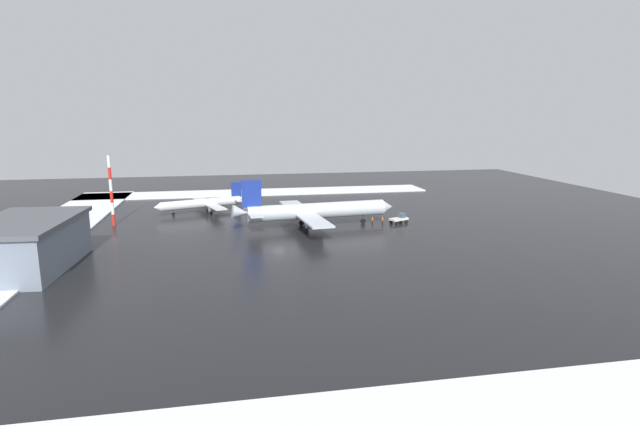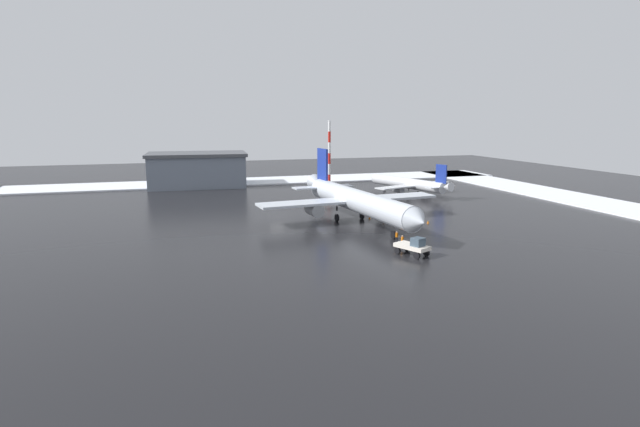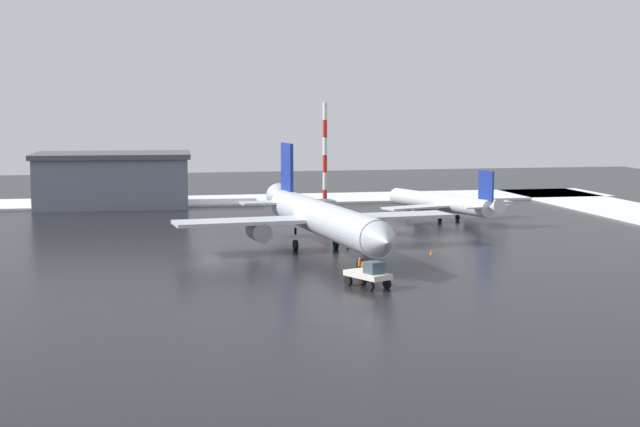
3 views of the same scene
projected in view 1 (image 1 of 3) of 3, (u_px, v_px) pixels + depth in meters
name	position (u px, v px, depth m)	size (l,w,h in m)	color
ground_plane	(279.00, 241.00, 106.13)	(240.00, 240.00, 0.00)	black
snow_bank_far	(23.00, 252.00, 97.00)	(152.00, 16.00, 0.35)	white
snow_bank_left	(258.00, 192.00, 170.65)	(14.00, 116.00, 0.35)	white
airplane_parked_starboard	(314.00, 211.00, 118.41)	(33.11, 39.82, 11.82)	silver
airplane_distant_tail	(204.00, 203.00, 136.31)	(21.26, 25.19, 7.71)	silver
pushback_tug	(400.00, 218.00, 122.80)	(3.91, 5.10, 2.50)	silver
ground_crew_beside_wing	(372.00, 220.00, 122.38)	(0.36, 0.36, 1.71)	black
ground_crew_by_nose_gear	(382.00, 220.00, 122.52)	(0.36, 0.36, 1.71)	black
antenna_mast	(111.00, 191.00, 118.89)	(0.70, 0.70, 16.96)	red
cargo_hangar	(25.00, 245.00, 85.89)	(25.87, 16.49, 8.80)	slate
traffic_cone_near_nose	(321.00, 216.00, 131.10)	(0.36, 0.36, 0.55)	orange
traffic_cone_mid_line	(301.00, 223.00, 122.13)	(0.36, 0.36, 0.55)	orange
traffic_cone_wingtip_side	(312.00, 221.00, 124.05)	(0.36, 0.36, 0.55)	orange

